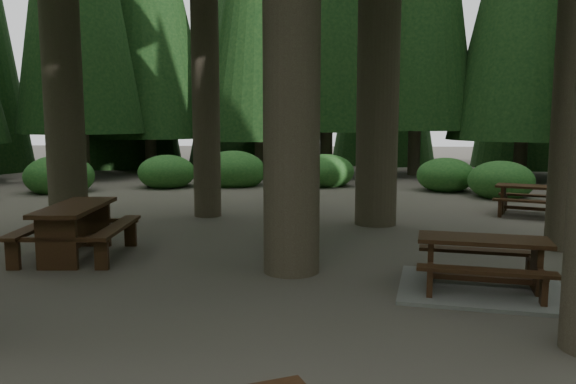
{
  "coord_description": "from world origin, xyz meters",
  "views": [
    {
      "loc": [
        1.31,
        -8.05,
        2.29
      ],
      "look_at": [
        0.69,
        1.07,
        1.1
      ],
      "focal_mm": 35.0,
      "sensor_mm": 36.0,
      "label": 1
    }
  ],
  "objects": [
    {
      "name": "ground",
      "position": [
        0.0,
        0.0,
        0.0
      ],
      "size": [
        80.0,
        80.0,
        0.0
      ],
      "primitive_type": "plane",
      "color": "#4F4940",
      "rests_on": "ground"
    },
    {
      "name": "picnic_table_a",
      "position": [
        3.41,
        -0.59,
        0.24
      ],
      "size": [
        2.44,
        2.14,
        0.73
      ],
      "rotation": [
        0.0,
        0.0,
        -0.19
      ],
      "color": "gray",
      "rests_on": "ground"
    },
    {
      "name": "picnic_table_b",
      "position": [
        -2.83,
        0.85,
        0.58
      ],
      "size": [
        1.78,
        2.14,
        0.88
      ],
      "rotation": [
        0.0,
        0.0,
        1.64
      ],
      "color": "#351D10",
      "rests_on": "ground"
    },
    {
      "name": "picnic_table_d",
      "position": [
        6.24,
        5.54,
        0.48
      ],
      "size": [
        2.06,
        1.89,
        0.72
      ],
      "rotation": [
        0.0,
        0.0,
        -0.41
      ],
      "color": "#351D10",
      "rests_on": "ground"
    },
    {
      "name": "shrub_ring",
      "position": [
        0.7,
        0.75,
        0.4
      ],
      "size": [
        23.86,
        24.64,
        1.49
      ],
      "color": "#226323",
      "rests_on": "ground"
    }
  ]
}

